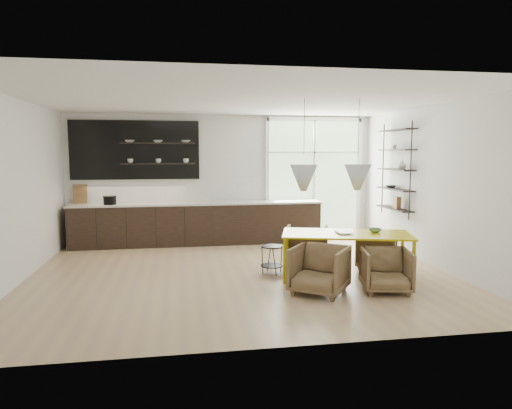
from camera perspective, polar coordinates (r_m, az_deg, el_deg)
name	(u,v)px	position (r m, az deg, el deg)	size (l,w,h in m)	color
room	(263,183)	(8.77, 0.84, 2.68)	(7.02, 6.01, 2.91)	tan
kitchen_run	(194,218)	(10.31, -7.77, -1.62)	(5.54, 0.69, 2.75)	black
right_shelving	(396,172)	(9.72, 17.14, 3.89)	(0.26, 1.22, 1.90)	black
dining_table	(346,236)	(7.56, 11.22, -3.92)	(2.22, 1.44, 0.75)	#B7AA00
armchair_back_left	(307,245)	(8.43, 6.34, -5.11)	(0.76, 0.78, 0.71)	brown
armchair_back_right	(377,251)	(8.41, 14.86, -5.67)	(0.65, 0.67, 0.61)	brown
armchair_front_left	(319,270)	(6.77, 7.92, -8.07)	(0.75, 0.77, 0.70)	brown
armchair_front_right	(386,270)	(7.07, 15.95, -7.91)	(0.68, 0.70, 0.64)	brown
wire_stool	(272,256)	(7.79, 1.99, -6.40)	(0.38, 0.38, 0.48)	black
table_book	(337,233)	(7.49, 10.10, -3.48)	(0.23, 0.31, 0.03)	white
table_bowl	(375,230)	(7.73, 14.66, -3.14)	(0.21, 0.21, 0.06)	#5E8853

